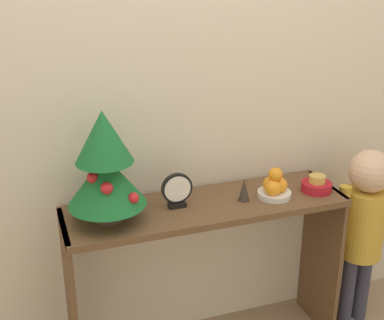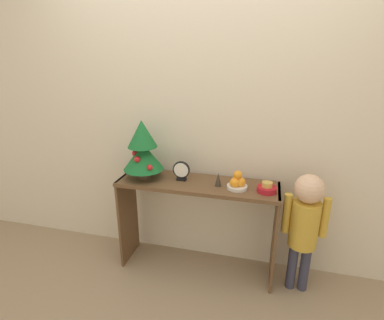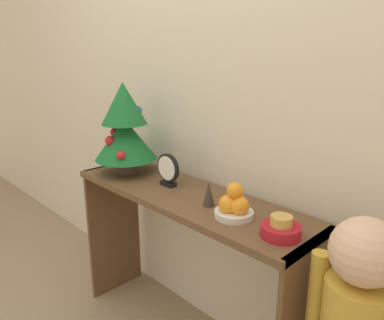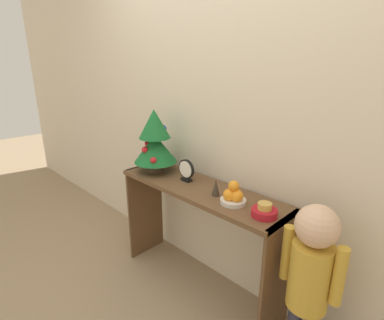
# 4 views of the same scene
# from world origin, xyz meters

# --- Properties ---
(ground_plane) EXTENTS (12.00, 12.00, 0.00)m
(ground_plane) POSITION_xyz_m (0.00, 0.00, 0.00)
(ground_plane) COLOR #997F60
(back_wall) EXTENTS (7.00, 0.05, 2.50)m
(back_wall) POSITION_xyz_m (0.00, 0.41, 1.25)
(back_wall) COLOR beige
(back_wall) RESTS_ON ground_plane
(console_table) EXTENTS (1.25, 0.37, 0.79)m
(console_table) POSITION_xyz_m (0.00, 0.18, 0.61)
(console_table) COLOR brown
(console_table) RESTS_ON ground_plane
(mini_tree) EXTENTS (0.32, 0.32, 0.47)m
(mini_tree) POSITION_xyz_m (-0.44, 0.17, 1.03)
(mini_tree) COLOR #4C3828
(mini_tree) RESTS_ON console_table
(fruit_bowl) EXTENTS (0.15, 0.15, 0.14)m
(fruit_bowl) POSITION_xyz_m (0.31, 0.15, 0.84)
(fruit_bowl) COLOR silver
(fruit_bowl) RESTS_ON console_table
(singing_bowl) EXTENTS (0.14, 0.14, 0.08)m
(singing_bowl) POSITION_xyz_m (0.53, 0.14, 0.82)
(singing_bowl) COLOR #AD1923
(singing_bowl) RESTS_ON console_table
(desk_clock) EXTENTS (0.14, 0.04, 0.16)m
(desk_clock) POSITION_xyz_m (-0.13, 0.19, 0.87)
(desk_clock) COLOR black
(desk_clock) RESTS_ON console_table
(figurine) EXTENTS (0.05, 0.05, 0.11)m
(figurine) POSITION_xyz_m (0.17, 0.16, 0.84)
(figurine) COLOR #382D23
(figurine) RESTS_ON console_table
(child_figure) EXTENTS (0.32, 0.21, 0.95)m
(child_figure) POSITION_xyz_m (0.81, 0.13, 0.61)
(child_figure) COLOR #38384C
(child_figure) RESTS_ON ground_plane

